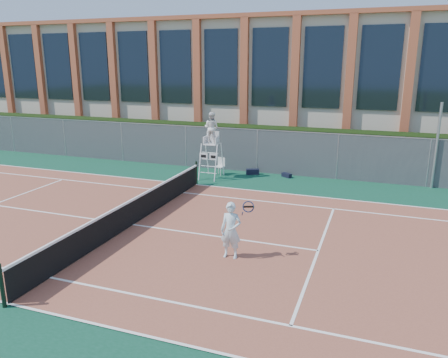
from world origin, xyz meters
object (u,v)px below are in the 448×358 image
(umpire_chair, at_px, (211,130))
(plastic_chair, at_px, (220,165))
(steel_pole, at_px, (437,146))
(tennis_player, at_px, (231,230))

(umpire_chair, relative_size, plastic_chair, 3.75)
(steel_pole, height_order, umpire_chair, steel_pole)
(tennis_player, bearing_deg, plastic_chair, 112.16)
(steel_pole, relative_size, tennis_player, 2.30)
(plastic_chair, bearing_deg, umpire_chair, -106.42)
(umpire_chair, distance_m, tennis_player, 9.34)
(umpire_chair, bearing_deg, tennis_player, -65.05)
(umpire_chair, bearing_deg, plastic_chair, 73.58)
(umpire_chair, xyz_separation_m, tennis_player, (3.89, -8.36, -1.51))
(steel_pole, relative_size, plastic_chair, 4.44)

